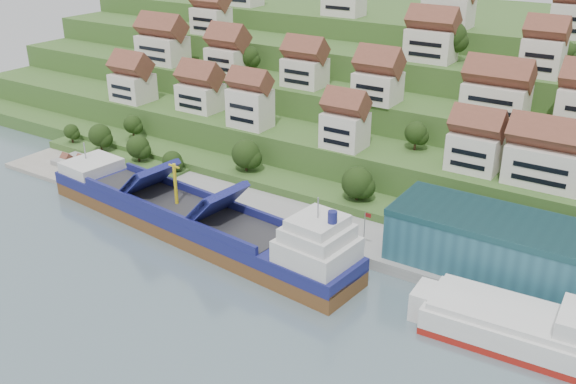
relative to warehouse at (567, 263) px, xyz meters
The scene contains 11 objects.
ground 55.18m from the warehouse, 161.90° to the right, with size 300.00×300.00×0.00m, color slate.
quay 32.64m from the warehouse, behind, with size 180.00×14.00×2.20m, color gray.
pebble_beach 110.32m from the warehouse, behind, with size 45.00×20.00×1.00m, color gray.
hillside 101.03m from the warehouse, 121.00° to the left, with size 260.00×128.00×31.00m.
hillside_village 67.86m from the warehouse, 138.93° to the left, with size 155.32×62.85×29.74m.
hillside_trees 71.10m from the warehouse, 159.04° to the left, with size 143.87×62.43×32.23m.
warehouse is the anchor object (origin of this frame).
flagpole 34.60m from the warehouse, 168.33° to the right, with size 1.28×0.16×8.00m.
beach_huts 112.29m from the warehouse, behind, with size 14.40×3.70×2.20m.
cargo_ship 68.31m from the warehouse, 165.97° to the right, with size 78.15×19.57×17.15m.
second_ship 16.59m from the warehouse, 92.62° to the right, with size 31.57×13.09×8.99m.
Camera 1 is at (63.88, -85.69, 61.62)m, focal length 40.00 mm.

